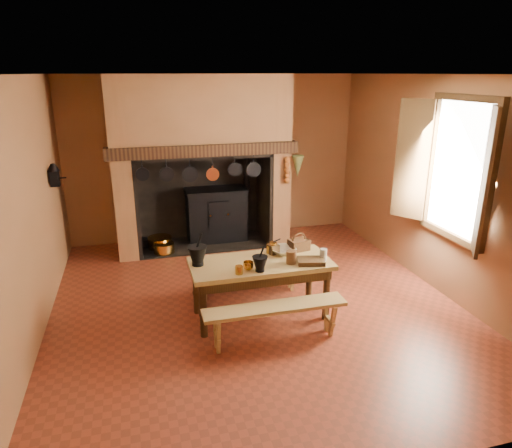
{
  "coord_description": "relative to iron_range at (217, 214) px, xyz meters",
  "views": [
    {
      "loc": [
        -1.35,
        -5.04,
        2.82
      ],
      "look_at": [
        0.09,
        0.3,
        0.98
      ],
      "focal_mm": 32.0,
      "sensor_mm": 36.0,
      "label": 1
    }
  ],
  "objects": [
    {
      "name": "wall_right",
      "position": [
        2.54,
        -2.45,
        0.92
      ],
      "size": [
        0.02,
        5.5,
        2.8
      ],
      "primitive_type": "cube",
      "color": "#905F39",
      "rests_on": "floor"
    },
    {
      "name": "wicker_basket",
      "position": [
        0.58,
        -2.51,
        0.3
      ],
      "size": [
        0.27,
        0.21,
        0.23
      ],
      "rotation": [
        0.0,
        0.0,
        0.19
      ],
      "color": "#472C15",
      "rests_on": "work_table"
    },
    {
      "name": "floor",
      "position": [
        0.04,
        -2.45,
        -0.48
      ],
      "size": [
        5.5,
        5.5,
        0.0
      ],
      "primitive_type": "plane",
      "color": "maroon",
      "rests_on": "ground"
    },
    {
      "name": "coffee_grinder",
      "position": [
        0.24,
        -2.54,
        0.3
      ],
      "size": [
        0.17,
        0.15,
        0.18
      ],
      "rotation": [
        0.0,
        0.0,
        0.32
      ],
      "color": "#352311",
      "rests_on": "work_table"
    },
    {
      "name": "window",
      "position": [
        2.39,
        -2.85,
        1.22
      ],
      "size": [
        0.39,
        1.75,
        1.76
      ],
      "color": "white",
      "rests_on": "wall_right"
    },
    {
      "name": "bench_back",
      "position": [
        0.03,
        -2.16,
        -0.18
      ],
      "size": [
        1.46,
        0.26,
        0.41
      ],
      "color": "#A48A4B",
      "rests_on": "floor"
    },
    {
      "name": "wall_left",
      "position": [
        -2.46,
        -2.45,
        0.92
      ],
      "size": [
        0.02,
        5.5,
        2.8
      ],
      "primitive_type": "cube",
      "color": "#905F39",
      "rests_on": "floor"
    },
    {
      "name": "ceiling",
      "position": [
        0.04,
        -2.45,
        2.32
      ],
      "size": [
        5.5,
        5.5,
        0.0
      ],
      "primitive_type": "plane",
      "rotation": [
        3.14,
        0.0,
        0.0
      ],
      "color": "silver",
      "rests_on": "back_wall"
    },
    {
      "name": "mixing_bowl",
      "position": [
        0.35,
        -2.57,
        0.27
      ],
      "size": [
        0.38,
        0.38,
        0.07
      ],
      "primitive_type": "imported",
      "rotation": [
        0.0,
        0.0,
        0.28
      ],
      "color": "beige",
      "rests_on": "work_table"
    },
    {
      "name": "mortar_large",
      "position": [
        -0.7,
        -2.65,
        0.36
      ],
      "size": [
        0.23,
        0.23,
        0.39
      ],
      "rotation": [
        0.0,
        0.0,
        0.1
      ],
      "color": "black",
      "rests_on": "work_table"
    },
    {
      "name": "work_table",
      "position": [
        0.03,
        -2.74,
        0.12
      ],
      "size": [
        1.65,
        0.73,
        0.71
      ],
      "color": "#A48A4B",
      "rests_on": "floor"
    },
    {
      "name": "onion_string",
      "position": [
        1.04,
        -0.66,
        0.85
      ],
      "size": [
        0.12,
        0.1,
        0.46
      ],
      "primitive_type": null,
      "color": "#9F4A1D",
      "rests_on": "chimney_breast"
    },
    {
      "name": "mortar_small",
      "position": [
        -0.06,
        -3.0,
        0.33
      ],
      "size": [
        0.18,
        0.18,
        0.3
      ],
      "rotation": [
        0.0,
        0.0,
        -0.16
      ],
      "color": "black",
      "rests_on": "work_table"
    },
    {
      "name": "bench_front",
      "position": [
        0.03,
        -3.33,
        -0.15
      ],
      "size": [
        1.57,
        0.28,
        0.44
      ],
      "color": "#A48A4B",
      "rests_on": "floor"
    },
    {
      "name": "glass_jar",
      "position": [
        0.75,
        -2.89,
        0.3
      ],
      "size": [
        0.11,
        0.11,
        0.14
      ],
      "primitive_type": "cylinder",
      "rotation": [
        0.0,
        0.0,
        0.41
      ],
      "color": "beige",
      "rests_on": "work_table"
    },
    {
      "name": "back_wall",
      "position": [
        0.04,
        0.3,
        0.92
      ],
      "size": [
        5.0,
        0.02,
        2.8
      ],
      "primitive_type": "cube",
      "color": "#905F39",
      "rests_on": "floor"
    },
    {
      "name": "wall_front",
      "position": [
        0.04,
        -5.2,
        0.92
      ],
      "size": [
        5.0,
        0.02,
        2.8
      ],
      "primitive_type": "cube",
      "color": "#905F39",
      "rests_on": "floor"
    },
    {
      "name": "brass_mug_b",
      "position": [
        0.21,
        -2.51,
        0.28
      ],
      "size": [
        0.1,
        0.1,
        0.1
      ],
      "primitive_type": "cylinder",
      "rotation": [
        0.0,
        0.0,
        -0.15
      ],
      "color": "#B77F2A",
      "rests_on": "work_table"
    },
    {
      "name": "hanging_pans",
      "position": [
        -0.3,
        -0.64,
        0.88
      ],
      "size": [
        1.92,
        0.29,
        0.27
      ],
      "color": "black",
      "rests_on": "chimney_breast"
    },
    {
      "name": "wooden_tray",
      "position": [
        0.57,
        -2.94,
        0.26
      ],
      "size": [
        0.35,
        0.29,
        0.05
      ],
      "primitive_type": "cube",
      "rotation": [
        0.0,
        0.0,
        -0.23
      ],
      "color": "#352311",
      "rests_on": "work_table"
    },
    {
      "name": "chimney_breast",
      "position": [
        -0.26,
        -0.14,
        1.33
      ],
      "size": [
        2.95,
        0.96,
        2.8
      ],
      "color": "#905F39",
      "rests_on": "floor"
    },
    {
      "name": "stoneware_crock",
      "position": [
        0.36,
        -2.88,
        0.31
      ],
      "size": [
        0.16,
        0.16,
        0.15
      ],
      "primitive_type": "cylinder",
      "rotation": [
        0.0,
        0.0,
        0.43
      ],
      "color": "#53371F",
      "rests_on": "work_table"
    },
    {
      "name": "brass_mug_a",
      "position": [
        -0.3,
        -3.01,
        0.28
      ],
      "size": [
        0.09,
        0.09,
        0.1
      ],
      "primitive_type": "cylinder",
      "rotation": [
        0.0,
        0.0,
        0.03
      ],
      "color": "#B77F2A",
      "rests_on": "work_table"
    },
    {
      "name": "hearth_pans",
      "position": [
        -1.01,
        -0.23,
        -0.39
      ],
      "size": [
        0.51,
        0.62,
        0.2
      ],
      "color": "#B77F2A",
      "rests_on": "floor"
    },
    {
      "name": "iron_range",
      "position": [
        0.0,
        0.0,
        0.0
      ],
      "size": [
        1.12,
        0.55,
        1.6
      ],
      "color": "black",
      "rests_on": "floor"
    },
    {
      "name": "brass_cup",
      "position": [
        -0.17,
        -2.93,
        0.28
      ],
      "size": [
        0.13,
        0.13,
        0.1
      ],
      "primitive_type": "imported",
      "rotation": [
        0.0,
        0.0,
        0.05
      ],
      "color": "#B77F2A",
      "rests_on": "work_table"
    },
    {
      "name": "wall_coffee_mill",
      "position": [
        -2.38,
        -0.9,
        1.03
      ],
      "size": [
        0.23,
        0.16,
        0.31
      ],
      "color": "black",
      "rests_on": "wall_left"
    },
    {
      "name": "herb_bunch",
      "position": [
        1.22,
        -0.66,
        0.9
      ],
      "size": [
        0.2,
        0.2,
        0.35
      ],
      "primitive_type": "cone",
      "rotation": [
        3.14,
        0.0,
        0.0
      ],
      "color": "brown",
      "rests_on": "chimney_breast"
    }
  ]
}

